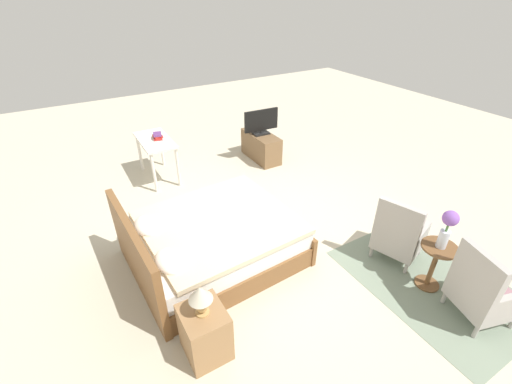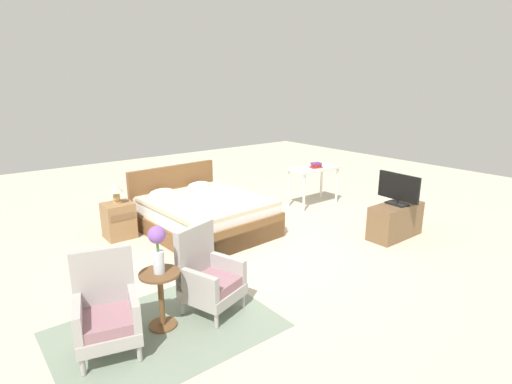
{
  "view_description": "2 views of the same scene",
  "coord_description": "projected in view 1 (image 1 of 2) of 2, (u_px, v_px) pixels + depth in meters",
  "views": [
    {
      "loc": [
        -3.44,
        2.28,
        3.13
      ],
      "look_at": [
        0.11,
        0.2,
        0.58
      ],
      "focal_mm": 24.0,
      "sensor_mm": 36.0,
      "label": 1
    },
    {
      "loc": [
        -3.42,
        -4.33,
        2.38
      ],
      "look_at": [
        0.04,
        0.02,
        0.85
      ],
      "focal_mm": 28.0,
      "sensor_mm": 36.0,
      "label": 2
    }
  ],
  "objects": [
    {
      "name": "ground_plane",
      "position": [
        271.0,
        225.0,
        5.15
      ],
      "size": [
        16.0,
        16.0,
        0.0
      ],
      "primitive_type": "plane",
      "color": "beige"
    },
    {
      "name": "floor_rug",
      "position": [
        430.0,
        282.0,
        4.17
      ],
      "size": [
        2.1,
        1.5,
        0.01
      ],
      "color": "gray",
      "rests_on": "ground_plane"
    },
    {
      "name": "bed",
      "position": [
        211.0,
        241.0,
        4.36
      ],
      "size": [
        1.79,
        2.11,
        0.96
      ],
      "color": "brown",
      "rests_on": "ground_plane"
    },
    {
      "name": "armchair_by_window_left",
      "position": [
        482.0,
        291.0,
        3.55
      ],
      "size": [
        0.67,
        0.67,
        0.92
      ],
      "color": "#ADA8A3",
      "rests_on": "floor_rug"
    },
    {
      "name": "armchair_by_window_right",
      "position": [
        399.0,
        235.0,
        4.33
      ],
      "size": [
        0.68,
        0.68,
        0.92
      ],
      "color": "#ADA8A3",
      "rests_on": "floor_rug"
    },
    {
      "name": "side_table",
      "position": [
        435.0,
        261.0,
        3.94
      ],
      "size": [
        0.4,
        0.4,
        0.6
      ],
      "color": "brown",
      "rests_on": "ground_plane"
    },
    {
      "name": "flower_vase",
      "position": [
        448.0,
        226.0,
        3.67
      ],
      "size": [
        0.17,
        0.17,
        0.48
      ],
      "color": "silver",
      "rests_on": "side_table"
    },
    {
      "name": "nightstand",
      "position": [
        205.0,
        332.0,
        3.25
      ],
      "size": [
        0.44,
        0.41,
        0.56
      ],
      "color": "#997047",
      "rests_on": "ground_plane"
    },
    {
      "name": "table_lamp",
      "position": [
        200.0,
        296.0,
        2.99
      ],
      "size": [
        0.22,
        0.22,
        0.33
      ],
      "color": "tan",
      "rests_on": "nightstand"
    },
    {
      "name": "tv_stand",
      "position": [
        261.0,
        146.0,
        6.93
      ],
      "size": [
        0.96,
        0.4,
        0.54
      ],
      "color": "brown",
      "rests_on": "ground_plane"
    },
    {
      "name": "tv_flatscreen",
      "position": [
        261.0,
        122.0,
        6.66
      ],
      "size": [
        0.22,
        0.71,
        0.49
      ],
      "color": "black",
      "rests_on": "tv_stand"
    },
    {
      "name": "vanity_desk",
      "position": [
        156.0,
        145.0,
        6.05
      ],
      "size": [
        1.04,
        0.52,
        0.76
      ],
      "color": "silver",
      "rests_on": "ground_plane"
    },
    {
      "name": "book_stack",
      "position": [
        158.0,
        136.0,
        5.98
      ],
      "size": [
        0.24,
        0.19,
        0.1
      ],
      "color": "#AD2823",
      "rests_on": "vanity_desk"
    }
  ]
}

